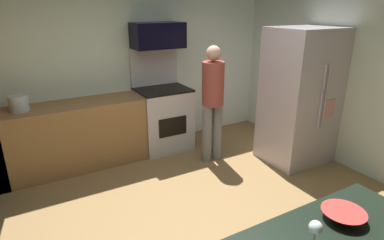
% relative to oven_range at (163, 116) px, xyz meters
% --- Properties ---
extents(ground_plane, '(5.20, 4.80, 0.02)m').
position_rel_oven_range_xyz_m(ground_plane, '(-0.55, -1.97, -0.53)').
color(ground_plane, olive).
extents(wall_back, '(5.20, 0.12, 2.60)m').
position_rel_oven_range_xyz_m(wall_back, '(-0.55, 0.37, 0.78)').
color(wall_back, silver).
rests_on(wall_back, ground).
extents(wall_right, '(0.12, 4.80, 2.60)m').
position_rel_oven_range_xyz_m(wall_right, '(1.99, -1.97, 0.78)').
color(wall_right, silver).
rests_on(wall_right, ground).
extents(lower_cabinet_run, '(2.40, 0.60, 0.90)m').
position_rel_oven_range_xyz_m(lower_cabinet_run, '(-1.45, 0.01, -0.07)').
color(lower_cabinet_run, olive).
rests_on(lower_cabinet_run, ground).
extents(oven_range, '(0.76, 0.65, 1.53)m').
position_rel_oven_range_xyz_m(oven_range, '(0.00, 0.00, 0.00)').
color(oven_range, '#BEB6B7').
rests_on(oven_range, ground).
extents(microwave, '(0.74, 0.38, 0.36)m').
position_rel_oven_range_xyz_m(microwave, '(-0.00, 0.09, 1.19)').
color(microwave, black).
rests_on(microwave, oven_range).
extents(refrigerator, '(0.89, 0.76, 1.86)m').
position_rel_oven_range_xyz_m(refrigerator, '(1.48, -1.30, 0.41)').
color(refrigerator, '#C1B1BB').
rests_on(refrigerator, ground).
extents(person_cook, '(0.31, 0.30, 1.63)m').
position_rel_oven_range_xyz_m(person_cook, '(0.42, -0.74, 0.40)').
color(person_cook, slate).
rests_on(person_cook, ground).
extents(mixing_bowl_large, '(0.26, 0.26, 0.06)m').
position_rel_oven_range_xyz_m(mixing_bowl_large, '(-0.31, -3.29, 0.41)').
color(mixing_bowl_large, red).
rests_on(mixing_bowl_large, counter_island).
extents(wine_glass_near, '(0.07, 0.07, 0.18)m').
position_rel_oven_range_xyz_m(wine_glass_near, '(-0.67, -3.37, 0.52)').
color(wine_glass_near, silver).
rests_on(wine_glass_near, counter_island).
extents(stock_pot, '(0.23, 0.23, 0.19)m').
position_rel_oven_range_xyz_m(stock_pot, '(-1.90, 0.01, 0.48)').
color(stock_pot, silver).
rests_on(stock_pot, lower_cabinet_run).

